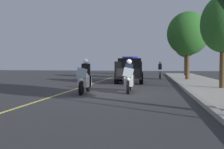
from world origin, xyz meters
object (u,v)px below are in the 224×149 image
at_px(police_motorcycle_lead_left, 85,79).
at_px(police_motorcycle_lead_right, 129,79).
at_px(tree_far_back, 188,34).
at_px(tree_mid_block, 223,24).
at_px(cyclist_background, 160,70).
at_px(police_suv, 130,69).
at_px(tree_behind_suv, 186,42).

distance_m(police_motorcycle_lead_left, police_motorcycle_lead_right, 2.27).
bearing_deg(tree_far_back, tree_mid_block, 6.44).
bearing_deg(cyclist_background, police_suv, -27.63).
height_order(police_suv, cyclist_background, police_suv).
bearing_deg(police_motorcycle_lead_left, tree_mid_block, 112.39).
xyz_separation_m(tree_far_back, tree_behind_suv, (-8.38, 0.88, -0.03)).
bearing_deg(tree_behind_suv, police_motorcycle_lead_right, -15.61).
distance_m(police_motorcycle_lead_left, tree_far_back, 12.99).
bearing_deg(police_motorcycle_lead_left, tree_far_back, 149.43).
height_order(police_suv, tree_mid_block, tree_mid_block).
relative_size(police_motorcycle_lead_right, police_suv, 0.43).
distance_m(police_motorcycle_lead_left, tree_behind_suv, 20.77).
bearing_deg(police_suv, tree_far_back, 125.31).
bearing_deg(tree_far_back, police_suv, -54.69).
xyz_separation_m(police_motorcycle_lead_left, police_suv, (-7.35, 1.52, 0.37)).
height_order(police_motorcycle_lead_right, tree_far_back, tree_far_back).
distance_m(tree_far_back, tree_behind_suv, 8.42).
bearing_deg(police_suv, cyclist_background, 152.37).
xyz_separation_m(police_suv, tree_behind_suv, (-11.81, 5.73, 3.07)).
bearing_deg(tree_far_back, cyclist_background, -117.87).
distance_m(police_motorcycle_lead_left, tree_mid_block, 8.40).
distance_m(police_suv, tree_far_back, 6.70).
bearing_deg(police_motorcycle_lead_right, tree_mid_block, 113.11).
bearing_deg(cyclist_background, tree_behind_suv, 155.31).
bearing_deg(cyclist_background, police_motorcycle_lead_left, -18.29).
distance_m(cyclist_background, tree_far_back, 4.28).
distance_m(police_motorcycle_lead_left, cyclist_background, 12.68).
distance_m(tree_mid_block, tree_far_back, 7.86).
height_order(police_motorcycle_lead_right, cyclist_background, police_motorcycle_lead_right).
xyz_separation_m(police_motorcycle_lead_left, tree_behind_suv, (-19.16, 7.25, 3.44)).
relative_size(police_motorcycle_lead_right, cyclist_background, 1.22).
relative_size(police_motorcycle_lead_left, tree_far_back, 0.36).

